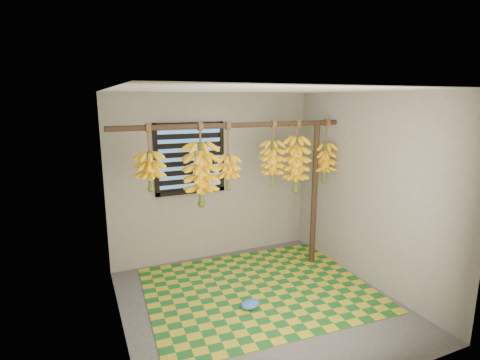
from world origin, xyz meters
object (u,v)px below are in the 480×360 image
banana_bunch_f (325,163)px  banana_bunch_b (201,174)px  banana_bunch_e (296,165)px  banana_bunch_d (273,163)px  banana_bunch_c (228,172)px  plastic_bag (250,304)px  banana_bunch_a (150,171)px  support_post (314,195)px  woven_mat (258,289)px

banana_bunch_f → banana_bunch_b: bearing=-180.0°
banana_bunch_b → banana_bunch_e: size_ratio=1.04×
banana_bunch_d → banana_bunch_f: 0.82m
banana_bunch_d → banana_bunch_b: bearing=-180.0°
banana_bunch_c → banana_bunch_d: same height
plastic_bag → banana_bunch_a: (-0.90, 0.77, 1.46)m
banana_bunch_a → banana_bunch_f: 2.39m
support_post → banana_bunch_d: bearing=180.0°
banana_bunch_b → banana_bunch_f: size_ratio=1.15×
banana_bunch_a → banana_bunch_c: bearing=0.0°
banana_bunch_e → banana_bunch_b: bearing=-180.0°
banana_bunch_a → banana_bunch_f: (2.39, 0.00, -0.06)m
banana_bunch_d → plastic_bag: bearing=-131.3°
support_post → banana_bunch_c: (-1.29, 0.00, 0.43)m
plastic_bag → woven_mat: bearing=52.1°
plastic_bag → banana_bunch_e: 1.90m
banana_bunch_a → banana_bunch_f: same height
banana_bunch_b → banana_bunch_d: 0.97m
plastic_bag → banana_bunch_c: bearing=86.1°
banana_bunch_a → banana_bunch_e: same height
banana_bunch_d → banana_bunch_a: bearing=-180.0°
banana_bunch_b → banana_bunch_c: (0.35, 0.00, 0.00)m
banana_bunch_e → banana_bunch_c: bearing=-180.0°
support_post → banana_bunch_f: bearing=0.0°
banana_bunch_a → banana_bunch_c: same height
support_post → banana_bunch_f: size_ratio=2.28×
banana_bunch_c → banana_bunch_f: size_ratio=0.96×
banana_bunch_e → support_post: bearing=-0.0°
banana_bunch_a → banana_bunch_d: (1.57, 0.00, -0.01)m
support_post → banana_bunch_f: banana_bunch_f is taller
banana_bunch_b → banana_bunch_f: 1.79m
banana_bunch_b → banana_bunch_e: same height
banana_bunch_a → banana_bunch_b: size_ratio=0.76×
banana_bunch_c → banana_bunch_e: bearing=0.0°
banana_bunch_f → support_post: bearing=180.0°
support_post → banana_bunch_a: size_ratio=2.62×
banana_bunch_b → banana_bunch_f: bearing=0.0°
banana_bunch_e → banana_bunch_f: same height
support_post → woven_mat: support_post is taller
plastic_bag → banana_bunch_e: size_ratio=0.24×
banana_bunch_c → banana_bunch_e: size_ratio=0.87×
plastic_bag → banana_bunch_b: size_ratio=0.23×
banana_bunch_c → banana_bunch_a: bearing=-180.0°
plastic_bag → banana_bunch_b: banana_bunch_b is taller
banana_bunch_c → banana_bunch_d: (0.62, 0.00, 0.07)m
support_post → banana_bunch_b: size_ratio=1.99×
banana_bunch_a → banana_bunch_b: bearing=0.0°
support_post → banana_bunch_c: bearing=180.0°
plastic_bag → banana_bunch_e: bearing=36.5°
banana_bunch_c → plastic_bag: bearing=-93.9°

